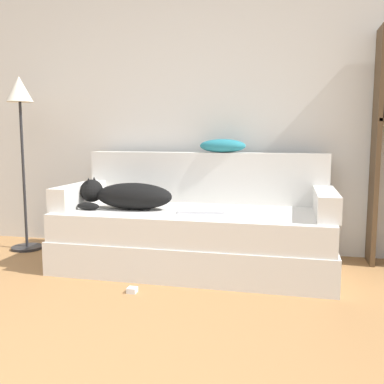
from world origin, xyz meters
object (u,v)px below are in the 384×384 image
(dog, at_px, (126,195))
(laptop, at_px, (202,211))
(couch, at_px, (195,239))
(throw_pillow, at_px, (223,146))
(power_adapter, at_px, (132,290))
(floor_lamp, at_px, (21,115))

(dog, relative_size, laptop, 2.03)
(couch, xyz_separation_m, laptop, (0.07, -0.08, 0.24))
(couch, relative_size, laptop, 5.63)
(throw_pillow, bearing_deg, power_adapter, -112.54)
(floor_lamp, bearing_deg, couch, -6.67)
(dog, xyz_separation_m, power_adapter, (0.25, -0.55, -0.55))
(laptop, xyz_separation_m, throw_pillow, (0.08, 0.47, 0.48))
(floor_lamp, bearing_deg, throw_pillow, 6.39)
(dog, xyz_separation_m, laptop, (0.60, 0.01, -0.10))
(throw_pillow, xyz_separation_m, floor_lamp, (-1.77, -0.20, 0.26))
(dog, height_order, floor_lamp, floor_lamp)
(floor_lamp, bearing_deg, dog, -14.27)
(laptop, relative_size, floor_lamp, 0.24)
(couch, bearing_deg, throw_pillow, 68.73)
(power_adapter, bearing_deg, couch, 66.70)
(dog, bearing_deg, laptop, 0.86)
(throw_pillow, bearing_deg, couch, -111.27)
(couch, relative_size, power_adapter, 34.13)
(dog, bearing_deg, floor_lamp, 165.73)
(couch, relative_size, dog, 2.77)
(couch, xyz_separation_m, throw_pillow, (0.15, 0.39, 0.72))
(couch, relative_size, floor_lamp, 1.35)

